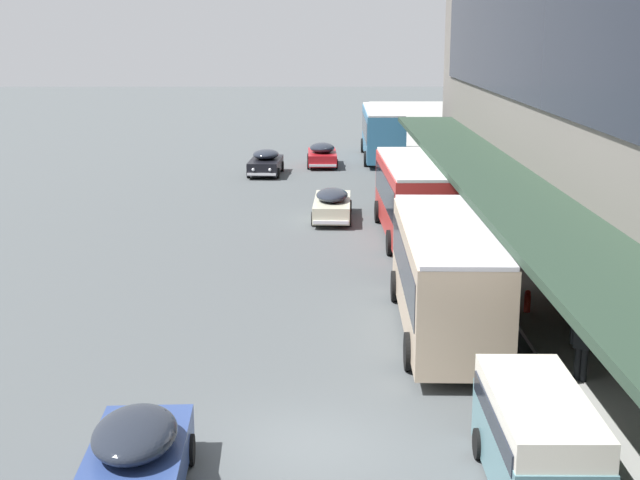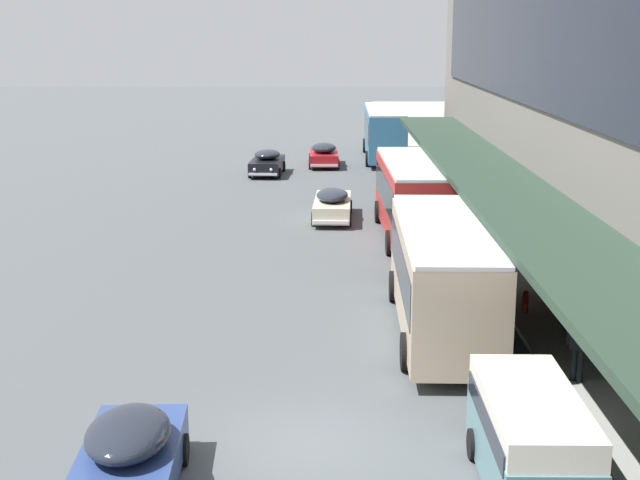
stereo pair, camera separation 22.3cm
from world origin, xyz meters
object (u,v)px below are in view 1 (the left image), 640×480
vw_van (534,433)px  transit_bus_kerbside_rear (412,194)px  sedan_trailing_near (331,204)px  fire_hydrant (526,301)px  pedestrian_at_kerb (581,341)px  sedan_second_mid (264,162)px  transit_bus_kerbside_far (443,271)px  sedan_far_back (321,155)px  sedan_lead_mid (133,461)px  transit_bus_kerbside_front (381,130)px

vw_van → transit_bus_kerbside_rear: bearing=90.6°
sedan_trailing_near → fire_hydrant: bearing=-67.9°
transit_bus_kerbside_rear → pedestrian_at_kerb: transit_bus_kerbside_rear is taller
sedan_second_mid → pedestrian_at_kerb: (9.75, -32.90, 0.43)m
transit_bus_kerbside_far → sedan_second_mid: bearing=103.4°
transit_bus_kerbside_far → vw_van: 8.96m
sedan_far_back → pedestrian_at_kerb: pedestrian_at_kerb is taller
sedan_lead_mid → sedan_far_back: bearing=85.0°
sedan_second_mid → vw_van: bearing=-78.9°
sedan_lead_mid → vw_van: (7.62, 0.47, 0.33)m
vw_van → pedestrian_at_kerb: size_ratio=2.46×
transit_bus_kerbside_front → sedan_second_mid: size_ratio=2.32×
sedan_trailing_near → vw_van: 25.04m
sedan_far_back → sedan_lead_mid: size_ratio=0.97×
transit_bus_kerbside_rear → sedan_trailing_near: 5.16m
sedan_second_mid → fire_hydrant: bearing=-70.5°
transit_bus_kerbside_front → sedan_second_mid: 9.99m
sedan_far_back → vw_van: bearing=-84.5°
sedan_far_back → sedan_trailing_near: 16.45m
transit_bus_kerbside_far → fire_hydrant: transit_bus_kerbside_far is taller
sedan_lead_mid → sedan_trailing_near: sedan_lead_mid is taller
transit_bus_kerbside_front → fire_hydrant: 33.98m
transit_bus_kerbside_far → sedan_lead_mid: size_ratio=2.00×
sedan_lead_mid → transit_bus_kerbside_front: bearing=80.3°
transit_bus_kerbside_far → sedan_trailing_near: bearing=100.8°
sedan_far_back → vw_van: vw_van is taller
sedan_trailing_near → fire_hydrant: 15.47m
transit_bus_kerbside_front → transit_bus_kerbside_far: (-0.62, -35.41, -0.10)m
transit_bus_kerbside_front → sedan_far_back: (-4.08, -3.10, -1.22)m
transit_bus_kerbside_front → sedan_lead_mid: transit_bus_kerbside_front is taller
transit_bus_kerbside_front → pedestrian_at_kerb: transit_bus_kerbside_front is taller
sedan_far_back → pedestrian_at_kerb: bearing=-80.1°
sedan_lead_mid → fire_hydrant: (9.86, 10.91, -0.27)m
transit_bus_kerbside_rear → sedan_lead_mid: size_ratio=2.01×
sedan_second_mid → sedan_far_back: size_ratio=0.99×
sedan_second_mid → fire_hydrant: (9.68, -27.40, -0.25)m
sedan_lead_mid → pedestrian_at_kerb: size_ratio=2.52×
sedan_second_mid → pedestrian_at_kerb: size_ratio=2.41×
sedan_lead_mid → transit_bus_kerbside_far: bearing=53.0°
transit_bus_kerbside_far → pedestrian_at_kerb: size_ratio=5.04×
pedestrian_at_kerb → fire_hydrant: (-0.07, 5.50, -0.69)m
sedan_lead_mid → fire_hydrant: sedan_lead_mid is taller
transit_bus_kerbside_front → sedan_second_mid: (-7.51, -6.48, -1.22)m
sedan_second_mid → sedan_trailing_near: (3.86, -13.07, -0.02)m
sedan_second_mid → sedan_far_back: 4.82m
transit_bus_kerbside_far → sedan_second_mid: (-6.89, 28.94, -1.12)m
transit_bus_kerbside_far → vw_van: (0.55, -8.91, -0.77)m
sedan_trailing_near → sedan_second_mid: bearing=106.5°
transit_bus_kerbside_far → fire_hydrant: (2.80, 1.54, -1.37)m
transit_bus_kerbside_rear → fire_hydrant: transit_bus_kerbside_rear is taller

